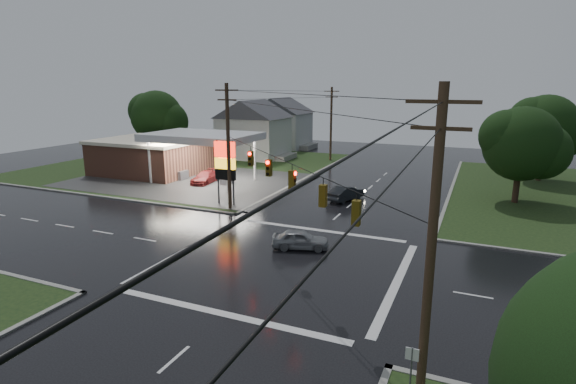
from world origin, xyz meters
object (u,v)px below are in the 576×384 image
at_px(tree_ne_far, 547,127).
at_px(tree_ne_near, 523,144).
at_px(car_pump, 206,177).
at_px(utility_pole_se, 431,248).
at_px(tree_nw_behind, 158,117).
at_px(gas_station, 158,154).
at_px(car_crossing, 300,239).
at_px(utility_pole_n, 331,123).
at_px(utility_pole_nw, 228,145).
at_px(car_north, 346,193).
at_px(house_near, 254,128).
at_px(house_far, 281,122).
at_px(pylon_sign, 225,162).

bearing_deg(tree_ne_far, tree_ne_near, -104.07).
xyz_separation_m(tree_ne_near, car_pump, (-31.69, -4.30, -4.88)).
height_order(utility_pole_se, tree_nw_behind, utility_pole_se).
bearing_deg(car_pump, gas_station, 160.71).
bearing_deg(car_crossing, utility_pole_se, -160.06).
distance_m(utility_pole_n, tree_ne_far, 26.96).
relative_size(utility_pole_nw, car_crossing, 2.86).
distance_m(tree_ne_far, car_crossing, 36.03).
bearing_deg(utility_pole_se, tree_ne_far, 80.02).
xyz_separation_m(tree_ne_far, car_north, (-18.06, -17.34, -5.48)).
xyz_separation_m(utility_pole_n, house_near, (-11.45, -2.00, -1.06)).
bearing_deg(gas_station, utility_pole_nw, -32.23).
xyz_separation_m(tree_ne_near, car_crossing, (-14.16, -19.19, -4.91)).
relative_size(house_far, tree_ne_far, 1.13).
distance_m(tree_ne_near, tree_ne_far, 12.39).
xyz_separation_m(gas_station, car_crossing, (25.66, -16.90, -1.89)).
relative_size(tree_ne_near, car_crossing, 2.34).
bearing_deg(tree_ne_near, car_crossing, -126.42).
bearing_deg(utility_pole_nw, car_crossing, -35.24).
bearing_deg(tree_nw_behind, gas_station, -51.58).
xyz_separation_m(gas_station, tree_ne_near, (39.82, 2.29, 3.01)).
height_order(house_far, tree_ne_near, tree_ne_near).
distance_m(gas_station, house_near, 17.07).
bearing_deg(house_near, utility_pole_nw, -66.63).
bearing_deg(car_crossing, pylon_sign, 35.92).
relative_size(house_near, car_north, 2.59).
relative_size(pylon_sign, house_far, 0.54).
height_order(tree_nw_behind, tree_ne_near, tree_nw_behind).
relative_size(utility_pole_n, tree_ne_near, 1.17).
bearing_deg(tree_ne_far, utility_pole_se, -99.98).
bearing_deg(gas_station, house_far, 82.50).
relative_size(house_near, tree_nw_behind, 1.10).
xyz_separation_m(utility_pole_nw, tree_ne_far, (26.65, 24.49, 0.46)).
bearing_deg(utility_pole_se, utility_pole_nw, 135.00).
distance_m(tree_ne_near, car_pump, 32.35).
bearing_deg(car_pump, tree_nw_behind, 137.51).
height_order(gas_station, car_crossing, gas_station).
xyz_separation_m(gas_station, utility_pole_se, (35.18, -29.20, 3.17)).
relative_size(gas_station, house_near, 2.37).
bearing_deg(car_north, house_far, -36.24).
xyz_separation_m(pylon_sign, tree_nw_behind, (-23.34, 19.49, 2.17)).
height_order(utility_pole_n, house_near, utility_pole_n).
distance_m(house_far, car_north, 37.93).
xyz_separation_m(pylon_sign, tree_ne_far, (27.65, 23.49, 2.17)).
relative_size(house_far, tree_nw_behind, 1.10).
height_order(utility_pole_nw, utility_pole_se, same).
xyz_separation_m(gas_station, utility_pole_nw, (16.18, -10.20, 3.17)).
height_order(house_far, tree_ne_far, tree_ne_far).
xyz_separation_m(utility_pole_nw, house_near, (-11.45, 26.50, -1.32)).
relative_size(utility_pole_se, tree_ne_near, 1.22).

